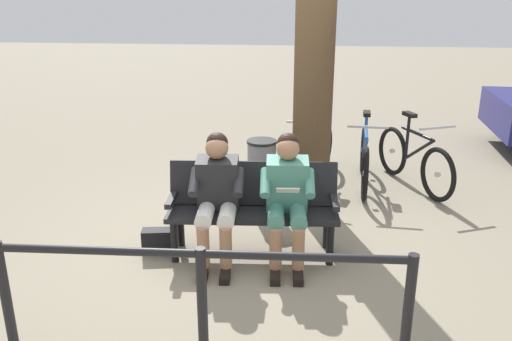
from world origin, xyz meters
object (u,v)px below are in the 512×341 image
Objects in this scene: person_reading at (287,193)px; bicycle_blue at (364,159)px; tree_trunk at (314,68)px; bicycle_black at (314,155)px; litter_bin at (262,174)px; bicycle_orange at (414,160)px; handbag at (158,241)px; person_companion at (217,192)px; bench at (253,202)px.

person_reading is 0.71× the size of bicycle_blue.
tree_trunk is at bearing -37.73° from bicycle_blue.
person_reading is 0.74× the size of bicycle_black.
litter_bin is 0.48× the size of bicycle_blue.
bicycle_orange is at bearing -153.99° from litter_bin.
tree_trunk is at bearing -102.76° from person_reading.
bicycle_blue is at bearing -116.91° from person_reading.
bicycle_black is at bearing -123.89° from handbag.
person_reading is at bearing 106.03° from litter_bin.
person_companion is at bearing 77.15° from litter_bin.
handbag is at bearing -75.60° from bicycle_orange.
tree_trunk is 1.98m from bicycle_orange.
bicycle_black is (-0.88, -2.24, -0.30)m from person_companion.
bicycle_blue is at bearing -135.19° from handbag.
bicycle_blue is at bearing -111.71° from bicycle_orange.
person_companion is 2.43m from bicycle_black.
person_companion reaches higher than bench.
handbag is at bearing 5.05° from bench.
bench is 1.00m from handbag.
bicycle_orange is (-2.15, -2.17, -0.30)m from person_companion.
tree_trunk is (-0.53, -1.19, 1.11)m from bench.
bicycle_black is (-0.04, -0.86, -1.25)m from tree_trunk.
litter_bin is (-0.29, -1.26, -0.26)m from person_companion.
bicycle_orange reaches higher than litter_bin.
bicycle_blue is (-1.53, -2.15, -0.30)m from person_companion.
tree_trunk is at bearing 14.28° from bicycle_black.
person_companion is 4.00× the size of handbag.
bicycle_black is (1.27, -0.07, 0.00)m from bicycle_orange.
person_companion is 1.88m from tree_trunk.
bicycle_black is at bearing -116.55° from bicycle_orange.
person_reading is at bearing -19.10° from bicycle_blue.
tree_trunk is 3.96× the size of litter_bin.
person_companion is 0.81m from handbag.
handbag is 1.54m from litter_bin.
person_companion is 1.47× the size of litter_bin.
person_companion is at bearing -0.05° from person_reading.
bench is 1.00× the size of bicycle_black.
person_companion is at bearing 176.04° from handbag.
litter_bin is (0.35, -1.22, -0.26)m from person_reading.
person_reading is 0.37× the size of tree_trunk.
person_reading is 4.00× the size of handbag.
bench is 1.04× the size of bicycle_orange.
bicycle_blue is (-0.69, -0.77, -1.25)m from tree_trunk.
bicycle_blue is (-0.89, -2.11, -0.31)m from person_reading.
tree_trunk reaches higher than bicycle_black.
litter_bin is at bearing -92.90° from bench.
bicycle_orange is at bearing -148.78° from tree_trunk.
person_reading reaches higher than bicycle_blue.
litter_bin is at bearing -14.41° from bicycle_black.
person_companion is 2.66m from bicycle_blue.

